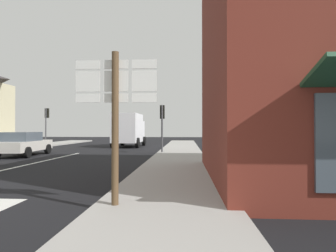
{
  "coord_description": "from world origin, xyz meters",
  "views": [
    {
      "loc": [
        7.29,
        -5.98,
        1.65
      ],
      "look_at": [
        6.15,
        11.57,
        1.86
      ],
      "focal_mm": 28.75,
      "sensor_mm": 36.0,
      "label": 1
    }
  ],
  "objects_px": {
    "traffic_light_near_right": "(162,118)",
    "route_sign_post": "(115,111)",
    "sedan_far": "(24,144)",
    "traffic_light_far_left": "(47,118)",
    "delivery_truck": "(129,129)"
  },
  "relations": [
    {
      "from": "delivery_truck",
      "to": "route_sign_post",
      "type": "distance_m",
      "value": 19.87
    },
    {
      "from": "route_sign_post",
      "to": "traffic_light_near_right",
      "type": "xyz_separation_m",
      "value": [
        -0.14,
        12.52,
        0.4
      ]
    },
    {
      "from": "delivery_truck",
      "to": "route_sign_post",
      "type": "bearing_deg",
      "value": -78.75
    },
    {
      "from": "traffic_light_far_left",
      "to": "traffic_light_near_right",
      "type": "bearing_deg",
      "value": -29.87
    },
    {
      "from": "sedan_far",
      "to": "traffic_light_far_left",
      "type": "relative_size",
      "value": 1.2
    },
    {
      "from": "delivery_truck",
      "to": "traffic_light_near_right",
      "type": "relative_size",
      "value": 1.55
    },
    {
      "from": "traffic_light_near_right",
      "to": "route_sign_post",
      "type": "bearing_deg",
      "value": -89.36
    },
    {
      "from": "delivery_truck",
      "to": "traffic_light_far_left",
      "type": "distance_m",
      "value": 7.83
    },
    {
      "from": "traffic_light_far_left",
      "to": "traffic_light_near_right",
      "type": "xyz_separation_m",
      "value": [
        11.49,
        -6.6,
        -0.27
      ]
    },
    {
      "from": "sedan_far",
      "to": "traffic_light_near_right",
      "type": "bearing_deg",
      "value": 12.31
    },
    {
      "from": "delivery_truck",
      "to": "route_sign_post",
      "type": "height_order",
      "value": "route_sign_post"
    },
    {
      "from": "delivery_truck",
      "to": "traffic_light_far_left",
      "type": "height_order",
      "value": "traffic_light_far_left"
    },
    {
      "from": "sedan_far",
      "to": "route_sign_post",
      "type": "distance_m",
      "value": 13.76
    },
    {
      "from": "traffic_light_far_left",
      "to": "traffic_light_near_right",
      "type": "distance_m",
      "value": 13.25
    },
    {
      "from": "sedan_far",
      "to": "route_sign_post",
      "type": "relative_size",
      "value": 1.35
    }
  ]
}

